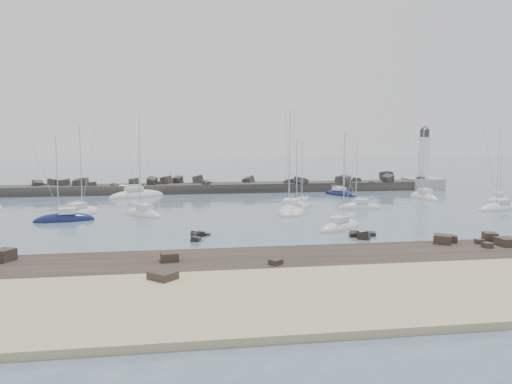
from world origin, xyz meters
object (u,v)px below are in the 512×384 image
sailboat_4 (137,196)px  sailboat_8 (341,194)px  lighthouse (423,175)px  sailboat_3 (79,214)px  sailboat_5 (143,215)px  sailboat_10 (424,198)px  sailboat_9 (359,208)px  sailboat_6 (303,206)px  sailboat_13 (290,211)px  sailboat_14 (297,212)px  sailboat_12 (498,200)px  sailboat_7 (340,228)px  sailboat_2 (64,220)px  sailboat_11 (499,209)px

sailboat_4 → sailboat_8: bearing=-4.6°
lighthouse → sailboat_3: 73.32m
sailboat_5 → sailboat_10: sailboat_10 is taller
sailboat_3 → sailboat_9: sailboat_3 is taller
sailboat_6 → sailboat_8: bearing=52.8°
sailboat_5 → sailboat_13: sailboat_13 is taller
sailboat_3 → sailboat_14: bearing=-5.5°
sailboat_6 → sailboat_10: size_ratio=0.82×
sailboat_13 → sailboat_4: bearing=136.4°
sailboat_3 → sailboat_12: size_ratio=1.18×
sailboat_8 → sailboat_13: sailboat_13 is taller
sailboat_4 → sailboat_7: sailboat_4 is taller
sailboat_5 → sailboat_10: bearing=14.3°
sailboat_9 → lighthouse: bearing=47.7°
sailboat_7 → sailboat_10: size_ratio=0.91×
lighthouse → sailboat_2: size_ratio=1.14×
sailboat_3 → sailboat_8: 49.41m
sailboat_13 → sailboat_12: bearing=10.4°
sailboat_6 → sailboat_11: bearing=-14.6°
sailboat_2 → sailboat_13: size_ratio=0.76×
sailboat_7 → sailboat_12: 42.57m
sailboat_9 → sailboat_14: 11.29m
sailboat_5 → sailboat_9: sailboat_5 is taller
sailboat_11 → sailboat_12: 11.78m
lighthouse → sailboat_4: 61.79m
lighthouse → sailboat_13: (-36.76, -29.46, -2.94)m
sailboat_2 → sailboat_6: size_ratio=1.12×
sailboat_6 → sailboat_10: sailboat_10 is taller
sailboat_12 → sailboat_10: bearing=155.2°
sailboat_3 → sailboat_5: 9.61m
sailboat_7 → sailboat_14: bearing=99.7°
sailboat_5 → sailboat_6: 25.88m
sailboat_14 → sailboat_3: bearing=174.5°
sailboat_5 → sailboat_11: 55.10m
sailboat_14 → sailboat_6: bearing=67.5°
sailboat_12 → sailboat_11: bearing=-124.3°
sailboat_3 → sailboat_9: 42.97m
sailboat_6 → sailboat_9: size_ratio=1.00×
sailboat_4 → sailboat_8: sailboat_4 is taller
sailboat_3 → sailboat_11: 64.52m
sailboat_10 → sailboat_13: (-28.23, -12.57, -0.00)m
sailboat_2 → sailboat_6: 36.54m
sailboat_5 → sailboat_4: bearing=96.6°
sailboat_5 → sailboat_14: 22.75m
sailboat_6 → sailboat_7: sailboat_7 is taller
sailboat_8 → sailboat_12: 28.18m
sailboat_13 → sailboat_7: bearing=-77.8°
sailboat_12 → sailboat_14: (-38.93, -8.16, -0.01)m
sailboat_8 → sailboat_13: size_ratio=0.80×
sailboat_6 → sailboat_7: bearing=-90.7°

